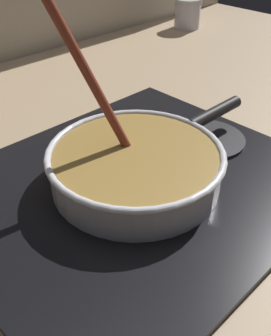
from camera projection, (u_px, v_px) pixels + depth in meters
name	position (u px, v px, depth m)	size (l,w,h in m)	color
ground	(156.00, 266.00, 0.53)	(2.40, 1.60, 0.04)	#9E8466
hob_plate	(136.00, 185.00, 0.63)	(0.56, 0.48, 0.01)	black
burner_ring	(136.00, 180.00, 0.62)	(0.17, 0.17, 0.01)	#592D0C
spare_burner	(207.00, 139.00, 0.73)	(0.14, 0.14, 0.01)	#262628
cooking_pan	(136.00, 164.00, 0.61)	(0.40, 0.27, 0.30)	silver
condiment_jar	(188.00, 13.00, 1.33)	(0.09, 0.09, 0.10)	silver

